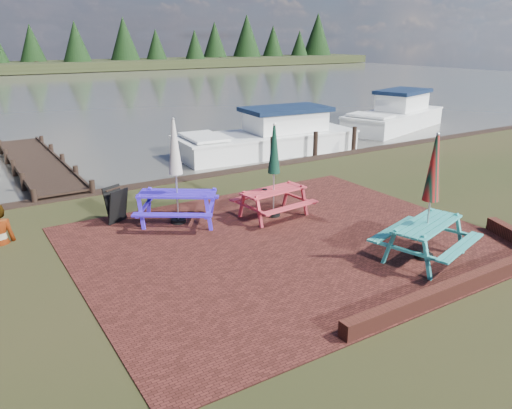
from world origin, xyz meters
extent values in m
plane|color=black|center=(0.00, 0.00, 0.00)|extent=(120.00, 120.00, 0.00)
cube|color=#361511|center=(0.00, 1.00, 0.01)|extent=(9.00, 7.50, 0.02)
cube|color=#4C1E16|center=(1.50, -2.60, 0.15)|extent=(6.00, 0.22, 0.30)
cube|color=#46433C|center=(0.00, 37.00, 0.00)|extent=(120.00, 60.00, 0.02)
cube|color=teal|center=(1.91, -1.25, 0.77)|extent=(2.01, 1.23, 0.04)
cube|color=teal|center=(2.11, -1.93, 0.47)|extent=(1.88, 0.76, 0.04)
cube|color=teal|center=(1.72, -0.56, 0.47)|extent=(1.88, 0.76, 0.04)
cube|color=teal|center=(1.13, -1.47, 0.39)|extent=(0.53, 1.59, 0.77)
cube|color=teal|center=(2.70, -1.02, 0.39)|extent=(0.53, 1.59, 0.77)
cylinder|color=black|center=(1.91, -1.25, 0.05)|extent=(0.38, 0.38, 0.10)
cylinder|color=#B2B2B7|center=(1.91, -1.25, 1.31)|extent=(0.04, 0.04, 2.61)
cone|color=#AD1918|center=(1.91, -1.25, 1.93)|extent=(0.33, 0.33, 1.31)
cube|color=#CB3440|center=(0.69, 2.53, 0.70)|extent=(1.76, 0.83, 0.04)
cube|color=#CB3440|center=(0.76, 1.89, 0.43)|extent=(1.72, 0.39, 0.04)
cube|color=#CB3440|center=(0.63, 3.17, 0.43)|extent=(1.72, 0.39, 0.04)
cube|color=#CB3440|center=(-0.04, 2.46, 0.35)|extent=(0.22, 1.48, 0.70)
cube|color=#CB3440|center=(1.43, 2.60, 0.35)|extent=(0.22, 1.48, 0.70)
cylinder|color=black|center=(0.69, 2.53, 0.05)|extent=(0.34, 0.34, 0.09)
cylinder|color=#B2B2B7|center=(0.69, 2.53, 1.18)|extent=(0.03, 0.03, 2.36)
cone|color=#0D2F20|center=(0.69, 2.53, 1.75)|extent=(0.30, 0.30, 1.18)
cube|color=#381CD8|center=(-1.56, 3.38, 0.76)|extent=(1.94, 1.64, 0.04)
cube|color=#381CD8|center=(-1.96, 2.80, 0.46)|extent=(1.68, 1.24, 0.04)
cube|color=#381CD8|center=(-1.17, 3.97, 0.46)|extent=(1.68, 1.24, 0.04)
cube|color=#381CD8|center=(-2.23, 3.83, 0.38)|extent=(0.97, 1.38, 0.76)
cube|color=#381CD8|center=(-0.90, 2.93, 0.38)|extent=(0.97, 1.38, 0.76)
cylinder|color=black|center=(-1.56, 3.38, 0.05)|extent=(0.37, 0.37, 0.10)
cylinder|color=#B2B2B7|center=(-1.56, 3.38, 1.29)|extent=(0.04, 0.04, 2.58)
cone|color=beige|center=(-1.56, 3.38, 1.91)|extent=(0.33, 0.33, 1.29)
cube|color=black|center=(-2.81, 4.11, 0.44)|extent=(0.58, 0.43, 0.88)
cube|color=black|center=(-2.81, 4.40, 0.44)|extent=(0.58, 0.43, 0.88)
cube|color=black|center=(-2.81, 4.26, 0.87)|extent=(0.51, 0.27, 0.03)
cube|color=black|center=(-3.50, 11.50, 0.12)|extent=(1.60, 9.00, 0.06)
cube|color=black|center=(-4.25, 11.50, 0.17)|extent=(0.08, 9.00, 0.08)
cube|color=black|center=(-2.75, 11.50, 0.17)|extent=(0.08, 9.00, 0.08)
cylinder|color=black|center=(-4.30, 7.00, -0.10)|extent=(0.16, 0.16, 1.00)
cylinder|color=black|center=(-2.70, 7.00, -0.10)|extent=(0.16, 0.16, 1.00)
cube|color=white|center=(4.97, 9.36, 0.12)|extent=(7.45, 3.06, 0.97)
cube|color=white|center=(4.97, 9.36, 0.63)|extent=(7.60, 3.12, 0.08)
cube|color=white|center=(5.84, 9.29, 1.09)|extent=(3.19, 2.04, 0.83)
cube|color=#0E1B34|center=(5.84, 9.29, 1.56)|extent=(3.64, 2.27, 0.17)
cube|color=white|center=(2.21, 9.56, 0.75)|extent=(1.47, 2.24, 0.10)
cube|color=white|center=(13.61, 10.61, 0.14)|extent=(7.09, 4.24, 1.03)
cube|color=white|center=(13.61, 10.61, 0.67)|extent=(7.24, 4.32, 0.08)
cube|color=white|center=(14.38, 10.85, 1.17)|extent=(3.19, 2.46, 0.88)
cube|color=#0E1B34|center=(14.38, 10.85, 1.66)|extent=(3.63, 2.76, 0.19)
cube|color=white|center=(11.18, 9.86, 0.81)|extent=(1.75, 2.28, 0.10)
camera|label=1|loc=(-6.06, -7.41, 4.39)|focal=35.00mm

